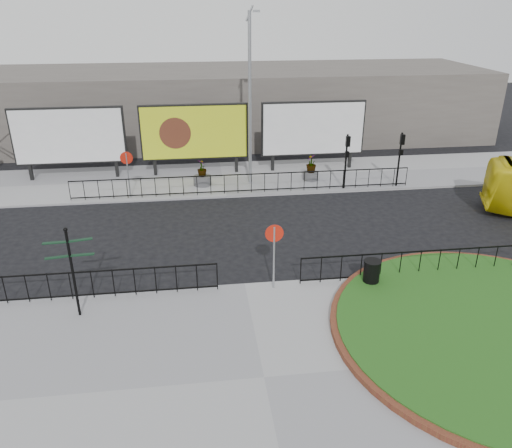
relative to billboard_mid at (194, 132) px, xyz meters
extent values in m
plane|color=black|center=(1.50, -12.97, -2.60)|extent=(90.00, 90.00, 0.00)
cube|color=gray|center=(1.50, -17.97, -2.54)|extent=(30.00, 10.00, 0.12)
cube|color=gray|center=(1.50, -0.97, -2.54)|extent=(44.00, 6.00, 0.12)
cylinder|color=brown|center=(9.00, -16.97, -2.39)|extent=(10.40, 10.40, 0.18)
cylinder|color=#1C4312|center=(9.00, -16.97, -2.37)|extent=(10.00, 10.00, 0.22)
cylinder|color=gray|center=(-3.50, -3.57, -1.28)|extent=(0.07, 0.07, 2.40)
cylinder|color=#AA190B|center=(-3.50, -3.57, -0.33)|extent=(0.64, 0.03, 0.64)
cylinder|color=white|center=(-3.50, -3.55, -0.33)|extent=(0.50, 0.03, 0.50)
cylinder|color=gray|center=(2.50, -13.37, -1.28)|extent=(0.07, 0.07, 2.40)
cylinder|color=#AA190B|center=(2.50, -13.37, -0.33)|extent=(0.64, 0.03, 0.64)
cylinder|color=white|center=(2.50, -13.35, -0.33)|extent=(0.50, 0.03, 0.50)
cube|color=black|center=(-9.40, 0.03, -1.98)|extent=(0.18, 0.18, 1.00)
cube|color=black|center=(-4.60, 0.03, -1.98)|extent=(0.18, 0.18, 1.00)
cube|color=black|center=(-7.00, 0.03, 0.02)|extent=(6.20, 0.25, 3.20)
cube|color=silver|center=(-7.00, -0.13, 0.02)|extent=(6.00, 0.06, 3.00)
cube|color=black|center=(-2.40, 0.03, -1.98)|extent=(0.18, 0.18, 1.00)
cube|color=black|center=(2.40, 0.03, -1.98)|extent=(0.18, 0.18, 1.00)
cube|color=black|center=(0.00, 0.03, 0.02)|extent=(6.20, 0.25, 3.20)
cube|color=#B9CC1C|center=(0.00, -0.13, 0.02)|extent=(6.00, 0.06, 3.00)
cube|color=black|center=(4.60, 0.03, -1.98)|extent=(0.18, 0.18, 1.00)
cube|color=black|center=(9.40, 0.03, -1.98)|extent=(0.18, 0.18, 1.00)
cube|color=black|center=(7.00, 0.03, 0.02)|extent=(6.20, 0.25, 3.20)
cube|color=silver|center=(7.00, -0.13, 0.02)|extent=(6.00, 0.06, 3.00)
cylinder|color=gray|center=(3.00, -1.97, 2.02)|extent=(0.18, 0.18, 9.00)
cylinder|color=gray|center=(3.00, -1.97, 6.37)|extent=(0.43, 0.10, 0.77)
cube|color=gray|center=(3.35, -1.97, 6.47)|extent=(0.35, 0.15, 0.12)
cylinder|color=black|center=(8.00, -3.57, -0.98)|extent=(0.10, 0.10, 3.00)
cube|color=black|center=(8.00, -3.69, 0.17)|extent=(0.22, 0.18, 0.55)
cube|color=black|center=(8.00, -3.69, -0.53)|extent=(0.20, 0.16, 0.30)
cylinder|color=black|center=(11.00, -3.57, -0.98)|extent=(0.10, 0.10, 3.00)
cube|color=black|center=(11.00, -3.69, 0.17)|extent=(0.22, 0.18, 0.55)
cube|color=black|center=(11.00, -3.69, -0.53)|extent=(0.20, 0.16, 0.30)
cube|color=#5B554F|center=(1.50, 9.03, -0.10)|extent=(40.00, 10.00, 5.00)
cylinder|color=black|center=(-4.08, -14.25, -0.96)|extent=(0.09, 0.09, 3.04)
sphere|color=black|center=(-4.08, -14.25, 0.61)|extent=(0.13, 0.13, 0.13)
cube|color=black|center=(-4.46, -14.27, 0.20)|extent=(0.72, 0.17, 0.03)
cube|color=black|center=(-3.71, -14.17, 0.20)|extent=(0.72, 0.27, 0.03)
cube|color=black|center=(-4.46, -14.30, -0.29)|extent=(0.72, 0.24, 0.03)
cube|color=black|center=(-3.71, -14.23, -0.29)|extent=(0.72, 0.17, 0.03)
cylinder|color=black|center=(5.98, -13.73, -2.00)|extent=(0.58, 0.58, 0.97)
cylinder|color=black|center=(5.98, -13.73, -1.48)|extent=(0.62, 0.62, 0.06)
cylinder|color=#4C4C4F|center=(0.30, -2.08, -2.22)|extent=(0.99, 0.99, 0.52)
imported|color=#1C4312|center=(0.30, -2.08, -1.50)|extent=(0.73, 0.73, 0.94)
cylinder|color=#4C4C4F|center=(6.50, -1.97, -2.25)|extent=(0.87, 0.87, 0.45)
imported|color=#1C4312|center=(6.50, -1.97, -1.50)|extent=(0.79, 0.79, 1.05)
camera|label=1|loc=(-0.09, -28.60, 6.96)|focal=35.00mm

